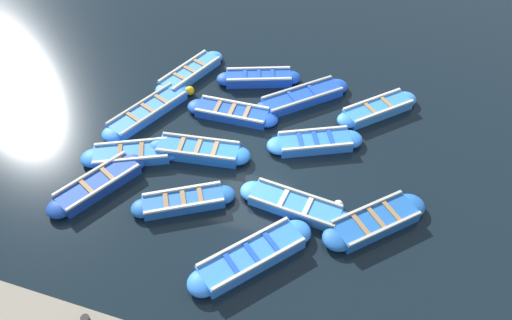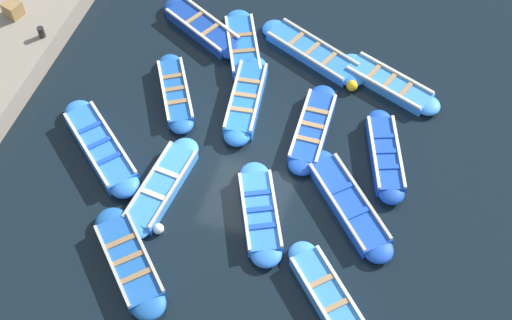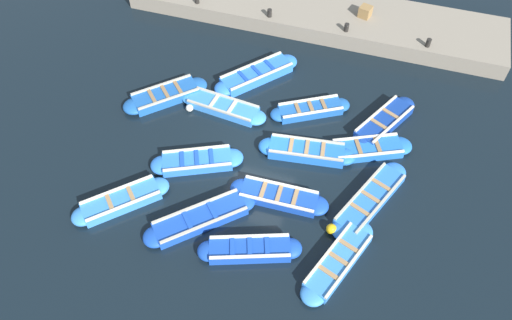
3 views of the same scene
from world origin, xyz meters
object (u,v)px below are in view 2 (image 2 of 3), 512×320
Objects in this scene: boat_near_quay at (246,100)px; bollard_mid_north at (41,32)px; boat_alongside at (389,84)px; boat_far_corner at (385,155)px; boat_end_of_row at (176,93)px; boat_drifting at (349,204)px; boat_tucked at (203,28)px; boat_outer_right at (328,296)px; boat_broadside at (243,47)px; buoy_orange_near at (159,229)px; boat_centre at (161,187)px; boat_mid_row at (129,262)px; wooden_crate at (13,9)px; boat_outer_left at (312,52)px; boat_stern_in at (101,147)px; boat_inner_gap at (313,129)px; boat_bow_out at (260,213)px; buoy_yellow_far at (352,86)px.

bollard_mid_north is at bearing -0.45° from boat_near_quay.
boat_alongside is 2.68m from boat_far_corner.
boat_far_corner is 1.07× the size of boat_end_of_row.
boat_tucked is at bearing -39.66° from boat_drifting.
bollard_mid_north reaches higher than boat_outer_right.
boat_broadside is 5.76m from boat_far_corner.
boat_end_of_row is 4.60m from buoy_orange_near.
boat_centre is 2.33m from boat_mid_row.
wooden_crate is at bearing -4.55° from boat_near_quay.
boat_alongside reaches higher than boat_outer_left.
boat_near_quay reaches higher than boat_broadside.
boat_outer_left is 4.35m from boat_far_corner.
boat_mid_row reaches higher than boat_centre.
boat_far_corner is at bearing -95.38° from boat_outer_right.
boat_centre is 1.05× the size of boat_tucked.
boat_outer_right is 6.53m from boat_near_quay.
boat_near_quay is 4.84m from buoy_orange_near.
boat_stern_in is at bearing 2.80° from boat_drifting.
boat_outer_left is (-4.64, -5.37, -0.05)m from boat_stern_in.
boat_alongside is at bearing -124.68° from buoy_orange_near.
boat_inner_gap is (-0.81, 2.88, 0.01)m from boat_outer_left.
boat_alongside is (-4.64, 0.09, -0.01)m from boat_broadside.
boat_drifting is at bearing 88.13° from boat_alongside.
boat_near_quay is (3.87, -5.26, 0.02)m from boat_outer_right.
bollard_mid_north reaches higher than boat_alongside.
boat_inner_gap is at bearing 179.48° from boat_end_of_row.
boat_outer_right is 8.17× the size of bollard_mid_north.
boat_end_of_row is at bearing -20.67° from boat_drifting.
boat_drifting reaches higher than boat_broadside.
buoy_orange_near is (-2.52, 1.89, -0.06)m from boat_stern_in.
boat_end_of_row is at bearing -80.06° from boat_mid_row.
wooden_crate reaches higher than boat_broadside.
wooden_crate is at bearing -23.91° from boat_bow_out.
boat_tucked reaches higher than boat_outer_left.
boat_outer_right is (-4.65, 7.28, 0.02)m from boat_broadside.
boat_near_quay is at bearing 111.01° from boat_broadside.
boat_outer_right is at bearing 98.78° from buoy_yellow_far.
boat_bow_out is (-4.87, 0.63, -0.03)m from boat_stern_in.
boat_centre is at bearing 85.61° from boat_broadside.
boat_outer_right is 8.14m from boat_outer_left.
boat_alongside is at bearing -157.51° from buoy_yellow_far.
bollard_mid_north reaches higher than boat_inner_gap.
boat_tucked is 1.04× the size of boat_bow_out.
boat_bow_out is (2.73, 2.81, -0.02)m from boat_far_corner.
boat_tucked is 7.04m from boat_bow_out.
buoy_yellow_far is (-3.60, 0.52, 0.01)m from boat_broadside.
boat_outer_left is at bearing -33.12° from buoy_yellow_far.
boat_end_of_row is (4.21, -0.04, 0.01)m from boat_inner_gap.
boat_drifting reaches higher than buoy_orange_near.
boat_centre is 6.56m from boat_outer_left.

